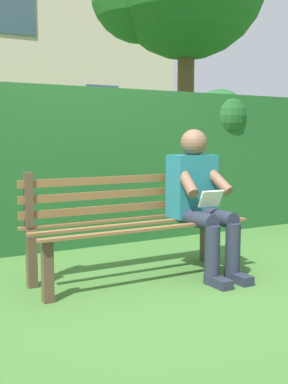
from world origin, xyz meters
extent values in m
plane|color=#3D6B2D|center=(0.00, 0.00, 0.00)|extent=(60.00, 60.00, 0.00)
cube|color=#4C3828|center=(-0.80, 0.19, 0.21)|extent=(0.07, 0.07, 0.43)
cube|color=#4C3828|center=(0.80, 0.19, 0.21)|extent=(0.07, 0.07, 0.43)
cube|color=#4C3828|center=(-0.80, -0.19, 0.21)|extent=(0.07, 0.07, 0.43)
cube|color=#4C3828|center=(0.80, -0.19, 0.21)|extent=(0.07, 0.07, 0.43)
cube|color=brown|center=(0.00, -0.24, 0.44)|extent=(1.75, 0.06, 0.02)
cube|color=brown|center=(0.00, 0.00, 0.44)|extent=(1.75, 0.06, 0.02)
cube|color=brown|center=(0.00, 0.24, 0.44)|extent=(1.75, 0.06, 0.02)
cube|color=#4C3828|center=(-0.80, -0.23, 0.65)|extent=(0.06, 0.06, 0.41)
cube|color=#4C3828|center=(0.80, -0.23, 0.65)|extent=(0.06, 0.06, 0.41)
cube|color=brown|center=(0.00, -0.23, 0.54)|extent=(1.75, 0.02, 0.06)
cube|color=brown|center=(0.00, -0.23, 0.65)|extent=(1.75, 0.02, 0.06)
cube|color=brown|center=(0.00, -0.23, 0.77)|extent=(1.75, 0.02, 0.06)
cube|color=#1E6672|center=(-0.53, -0.02, 0.71)|extent=(0.38, 0.22, 0.52)
sphere|color=brown|center=(-0.53, 0.00, 1.07)|extent=(0.22, 0.22, 0.22)
cylinder|color=#232838|center=(-0.63, 0.19, 0.47)|extent=(0.13, 0.42, 0.13)
cylinder|color=#232838|center=(-0.43, 0.19, 0.47)|extent=(0.13, 0.42, 0.13)
cylinder|color=#232838|center=(-0.63, 0.40, 0.22)|extent=(0.12, 0.12, 0.45)
cylinder|color=#232838|center=(-0.43, 0.40, 0.22)|extent=(0.12, 0.12, 0.45)
cube|color=#232838|center=(-0.63, 0.48, 0.04)|extent=(0.10, 0.24, 0.07)
cube|color=#232838|center=(-0.43, 0.48, 0.04)|extent=(0.10, 0.24, 0.07)
cylinder|color=brown|center=(-0.68, 0.12, 0.77)|extent=(0.14, 0.32, 0.26)
cylinder|color=brown|center=(-0.38, 0.12, 0.77)|extent=(0.14, 0.32, 0.26)
cube|color=white|center=(-0.53, 0.24, 0.63)|extent=(0.20, 0.07, 0.13)
cube|color=#1E5123|center=(-0.50, -1.55, 0.80)|extent=(4.75, 0.72, 1.61)
sphere|color=#1E5123|center=(-1.92, -1.44, 1.37)|extent=(0.65, 0.65, 0.65)
cylinder|color=brown|center=(-2.76, -3.42, 1.48)|extent=(0.27, 0.27, 2.97)
cube|color=#BCAD93|center=(-1.28, -9.91, 3.30)|extent=(8.69, 3.28, 6.60)
cube|color=#334756|center=(-3.45, -8.25, 1.85)|extent=(0.90, 0.04, 1.20)
cube|color=#334756|center=(-1.28, -8.25, 4.09)|extent=(0.90, 0.04, 1.20)
camera|label=1|loc=(1.77, 3.27, 1.11)|focal=45.06mm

